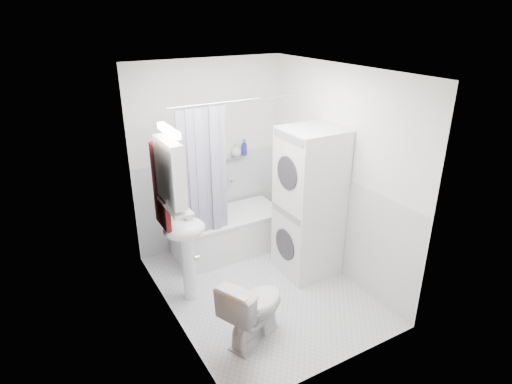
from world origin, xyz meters
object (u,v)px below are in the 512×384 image
sink (186,241)px  washer_dryer (309,204)px  bathtub (228,232)px  toilet (254,308)px

sink → washer_dryer: washer_dryer is taller
bathtub → toilet: 1.63m
sink → toilet: 1.00m
bathtub → sink: size_ratio=1.31×
bathtub → washer_dryer: (0.62, -0.84, 0.59)m
bathtub → washer_dryer: washer_dryer is taller
sink → washer_dryer: size_ratio=0.60×
washer_dryer → toilet: 1.44m
bathtub → washer_dryer: size_ratio=0.78×
sink → toilet: (0.30, -0.89, -0.36)m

